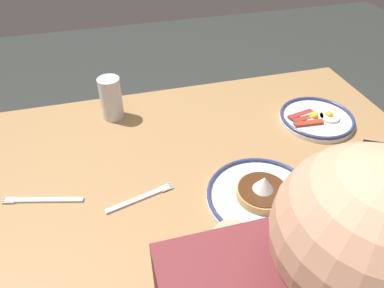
# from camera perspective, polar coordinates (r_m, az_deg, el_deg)

# --- Properties ---
(ground_plane) EXTENTS (6.00, 6.00, 0.00)m
(ground_plane) POSITION_cam_1_polar(r_m,az_deg,el_deg) (1.61, 0.68, -21.45)
(ground_plane) COLOR #303431
(dining_table) EXTENTS (1.33, 0.77, 0.72)m
(dining_table) POSITION_cam_1_polar(r_m,az_deg,el_deg) (1.12, 0.92, -5.73)
(dining_table) COLOR #A57B4D
(dining_table) RESTS_ON ground_plane
(plate_near_main) EXTENTS (0.24, 0.24, 0.04)m
(plate_near_main) POSITION_cam_1_polar(r_m,az_deg,el_deg) (1.24, 19.08, 3.88)
(plate_near_main) COLOR white
(plate_near_main) RESTS_ON dining_table
(plate_center_pancakes) EXTENTS (0.28, 0.28, 0.08)m
(plate_center_pancakes) POSITION_cam_1_polar(r_m,az_deg,el_deg) (0.92, 10.96, -8.01)
(plate_center_pancakes) COLOR white
(plate_center_pancakes) RESTS_ON dining_table
(drinking_glass) EXTENTS (0.07, 0.07, 0.14)m
(drinking_glass) POSITION_cam_1_polar(r_m,az_deg,el_deg) (1.19, -12.63, 6.75)
(drinking_glass) COLOR silver
(drinking_glass) RESTS_ON dining_table
(fork_near) EXTENTS (0.20, 0.07, 0.01)m
(fork_near) POSITION_cam_1_polar(r_m,az_deg,el_deg) (0.99, -22.58, -8.19)
(fork_near) COLOR silver
(fork_near) RESTS_ON dining_table
(fork_far) EXTENTS (0.18, 0.06, 0.01)m
(fork_far) POSITION_cam_1_polar(r_m,az_deg,el_deg) (0.93, -8.18, -8.46)
(fork_far) COLOR silver
(fork_far) RESTS_ON dining_table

